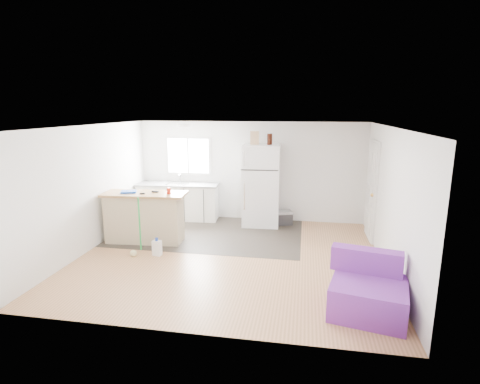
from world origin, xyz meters
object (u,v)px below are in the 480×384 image
blue_tray (129,192)px  refrigerator (261,185)px  kitchen_cabinets (178,201)px  red_cup (169,191)px  cardboard_box (255,138)px  cooler (283,218)px  purple_seat (368,292)px  peninsula (145,217)px  bottle_left (269,139)px  bottle_right (271,139)px  cleaner_jug (157,248)px  mop (135,244)px

blue_tray → refrigerator: bearing=32.5°
kitchen_cabinets → red_cup: kitchen_cabinets is taller
blue_tray → cardboard_box: bearing=33.8°
refrigerator → blue_tray: size_ratio=6.33×
cooler → purple_seat: bearing=-91.2°
blue_tray → kitchen_cabinets: bearing=75.4°
peninsula → purple_seat: 4.62m
peninsula → kitchen_cabinets: bearing=81.4°
refrigerator → blue_tray: bearing=-150.6°
cardboard_box → purple_seat: bearing=-60.6°
kitchen_cabinets → purple_seat: (3.97, -3.77, -0.17)m
bottle_left → peninsula: bearing=-147.3°
cooler → bottle_right: size_ratio=2.03×
bottle_left → cleaner_jug: bearing=-129.7°
peninsula → blue_tray: 0.61m
peninsula → refrigerator: 2.76m
blue_tray → cleaner_jug: bearing=-38.9°
cleaner_jug → bottle_right: 3.51m
refrigerator → bottle_right: bearing=0.5°
cleaner_jug → cardboard_box: 3.32m
peninsula → purple_seat: bearing=-30.7°
mop → bottle_left: 3.68m
refrigerator → bottle_right: bottle_right is taller
bottle_left → blue_tray: bearing=-149.9°
bottle_left → bottle_right: bearing=58.7°
kitchen_cabinets → cardboard_box: bearing=-7.6°
cleaner_jug → refrigerator: bearing=65.1°
refrigerator → cardboard_box: cardboard_box is taller
bottle_left → bottle_right: size_ratio=1.00×
blue_tray → peninsula: bearing=5.0°
cooler → cardboard_box: size_ratio=1.69×
blue_tray → cardboard_box: size_ratio=1.00×
refrigerator → kitchen_cabinets: bearing=174.2°
peninsula → refrigerator: bearing=31.8°
cooler → cleaner_jug: size_ratio=1.47×
mop → red_cup: 1.23m
kitchen_cabinets → peninsula: size_ratio=1.19×
cooler → bottle_right: (-0.32, -0.04, 1.86)m
refrigerator → cooler: (0.52, 0.05, -0.78)m
cleaner_jug → cooler: bearing=58.1°
cooler → bottle_left: 1.89m
purple_seat → bottle_right: bearing=127.0°
cardboard_box → kitchen_cabinets: bearing=176.2°
peninsula → cooler: bearing=27.1°
cleaner_jug → bottle_right: size_ratio=1.39×
refrigerator → mop: 3.22m
cooler → blue_tray: bearing=-172.8°
peninsula → red_cup: 0.79m
cardboard_box → blue_tray: bearing=-146.2°
mop → bottle_left: (2.24, 2.30, 1.79)m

